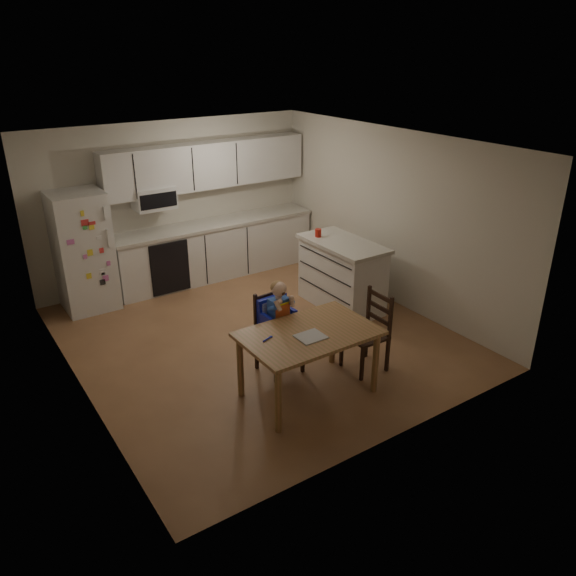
{
  "coord_description": "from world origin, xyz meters",
  "views": [
    {
      "loc": [
        -3.3,
        -5.62,
        3.56
      ],
      "look_at": [
        -0.07,
        -0.82,
        1.01
      ],
      "focal_mm": 35.0,
      "sensor_mm": 36.0,
      "label": 1
    }
  ],
  "objects_px": {
    "refrigerator": "(83,252)",
    "red_cup": "(318,233)",
    "chair_side": "(372,326)",
    "kitchen_island": "(342,274)",
    "chair_booster": "(277,317)",
    "dining_table": "(309,340)"
  },
  "relations": [
    {
      "from": "red_cup",
      "to": "chair_side",
      "type": "height_order",
      "value": "red_cup"
    },
    {
      "from": "kitchen_island",
      "to": "chair_booster",
      "type": "height_order",
      "value": "chair_booster"
    },
    {
      "from": "dining_table",
      "to": "chair_side",
      "type": "height_order",
      "value": "chair_side"
    },
    {
      "from": "refrigerator",
      "to": "chair_side",
      "type": "bearing_deg",
      "value": -57.04
    },
    {
      "from": "dining_table",
      "to": "kitchen_island",
      "type": "bearing_deg",
      "value": 42.19
    },
    {
      "from": "refrigerator",
      "to": "dining_table",
      "type": "relative_size",
      "value": 1.2
    },
    {
      "from": "dining_table",
      "to": "chair_booster",
      "type": "relative_size",
      "value": 1.25
    },
    {
      "from": "refrigerator",
      "to": "chair_booster",
      "type": "xyz_separation_m",
      "value": [
        1.34,
        -2.95,
        -0.17
      ]
    },
    {
      "from": "dining_table",
      "to": "chair_side",
      "type": "bearing_deg",
      "value": 2.9
    },
    {
      "from": "refrigerator",
      "to": "chair_booster",
      "type": "relative_size",
      "value": 1.5
    },
    {
      "from": "refrigerator",
      "to": "red_cup",
      "type": "distance_m",
      "value": 3.33
    },
    {
      "from": "refrigerator",
      "to": "kitchen_island",
      "type": "xyz_separation_m",
      "value": [
        3.05,
        -2.02,
        -0.35
      ]
    },
    {
      "from": "chair_booster",
      "to": "dining_table",
      "type": "bearing_deg",
      "value": -93.32
    },
    {
      "from": "red_cup",
      "to": "chair_booster",
      "type": "distance_m",
      "value": 2.07
    },
    {
      "from": "kitchen_island",
      "to": "red_cup",
      "type": "height_order",
      "value": "red_cup"
    },
    {
      "from": "refrigerator",
      "to": "red_cup",
      "type": "height_order",
      "value": "refrigerator"
    },
    {
      "from": "kitchen_island",
      "to": "chair_side",
      "type": "relative_size",
      "value": 1.4
    },
    {
      "from": "refrigerator",
      "to": "dining_table",
      "type": "bearing_deg",
      "value": -69.44
    },
    {
      "from": "chair_booster",
      "to": "kitchen_island",
      "type": "bearing_deg",
      "value": 25.01
    },
    {
      "from": "chair_side",
      "to": "kitchen_island",
      "type": "bearing_deg",
      "value": 154.27
    },
    {
      "from": "chair_booster",
      "to": "chair_side",
      "type": "relative_size",
      "value": 1.19
    },
    {
      "from": "red_cup",
      "to": "dining_table",
      "type": "relative_size",
      "value": 0.08
    }
  ]
}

